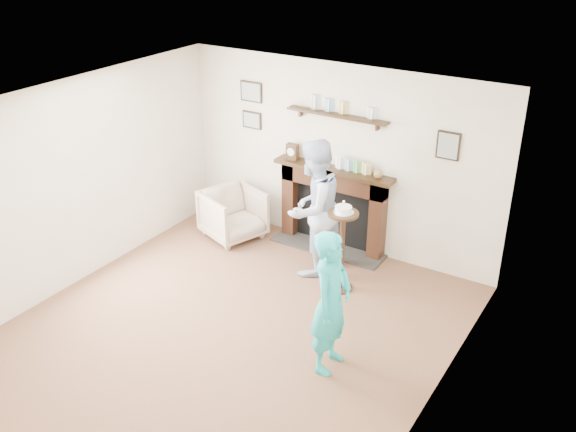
% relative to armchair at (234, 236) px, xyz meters
% --- Properties ---
extents(ground, '(5.00, 5.00, 0.00)m').
position_rel_armchair_xyz_m(ground, '(1.30, -1.90, 0.00)').
color(ground, brown).
rests_on(ground, ground).
extents(room_shell, '(4.54, 5.02, 2.52)m').
position_rel_armchair_xyz_m(room_shell, '(1.30, -1.21, 1.62)').
color(room_shell, beige).
rests_on(room_shell, ground).
extents(armchair, '(0.97, 0.96, 0.70)m').
position_rel_armchair_xyz_m(armchair, '(0.00, 0.00, 0.00)').
color(armchair, tan).
rests_on(armchair, ground).
extents(man, '(0.77, 0.93, 1.76)m').
position_rel_armchair_xyz_m(man, '(1.41, -0.22, 0.00)').
color(man, silver).
rests_on(man, ground).
extents(woman, '(0.40, 0.58, 1.52)m').
position_rel_armchair_xyz_m(woman, '(2.50, -1.78, 0.00)').
color(woman, teal).
rests_on(woman, ground).
extents(pedestal_table, '(0.37, 0.37, 1.18)m').
position_rel_armchair_xyz_m(pedestal_table, '(1.92, -0.42, 0.73)').
color(pedestal_table, black).
rests_on(pedestal_table, ground).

